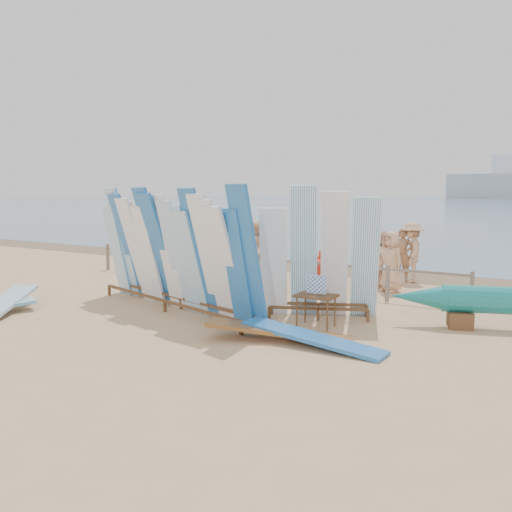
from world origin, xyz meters
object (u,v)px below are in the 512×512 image
Objects in this scene: beachgoer_11 at (226,238)px; beachgoer_1 at (158,240)px; beachgoer_8 at (383,259)px; beachgoer_5 at (370,249)px; vendor_table at (316,310)px; main_surfboard_rack at (172,255)px; flat_board_a at (4,313)px; beachgoer_0 at (169,244)px; beachgoer_9 at (412,252)px; flat_board_c at (279,340)px; flat_board_d at (312,346)px; beachgoer_7 at (402,255)px; beachgoer_2 at (255,248)px; beachgoer_6 at (391,261)px; beach_chair_left at (271,274)px; beach_chair_right at (314,277)px; side_surfboard_rack at (320,259)px; stroller at (325,274)px.

beachgoer_1 reaches higher than beachgoer_11.
beachgoer_5 reaches higher than beachgoer_8.
beachgoer_8 is (-0.36, 5.07, 0.46)m from vendor_table.
main_surfboard_rack reaches higher than flat_board_a.
beachgoer_9 is (8.35, 1.41, 0.07)m from beachgoer_0.
beachgoer_9 is (8.98, 1.31, -0.02)m from beachgoer_1.
flat_board_c is (-0.13, -1.27, -0.35)m from vendor_table.
beachgoer_11 is at bearing 15.85° from flat_board_c.
flat_board_d is 10.89m from beachgoer_0.
beachgoer_7 is 1.23m from beachgoer_8.
beachgoer_5 reaches higher than flat_board_c.
beachgoer_2 is at bearing 122.88° from beachgoer_0.
flat_board_a is 1.65× the size of beachgoer_7.
beach_chair_left is at bearing -144.83° from beachgoer_6.
vendor_table is 1.45m from flat_board_d.
beachgoer_7 is at bearing 25.54° from beach_chair_right.
side_surfboard_rack reaches higher than beach_chair_left.
beach_chair_right is at bearing 93.37° from beachgoer_11.
beachgoer_5 is at bearing 132.59° from beachgoer_0.
main_surfboard_rack is 3.13× the size of beachgoer_9.
main_surfboard_rack is 2.11× the size of flat_board_a.
stroller is at bearing -135.01° from beachgoer_6.
beachgoer_9 is 1.06× the size of beachgoer_2.
side_surfboard_rack is at bearing -3.72° from flat_board_a.
beachgoer_2 is (4.15, 0.12, -0.07)m from beachgoer_1.
beachgoer_1 is at bearing 29.71° from flat_board_c.
beachgoer_7 is at bearing 79.43° from main_surfboard_rack.
side_surfboard_rack is 1.58× the size of beachgoer_5.
vendor_table is 1.32m from flat_board_c.
beachgoer_0 is 3.53m from beachgoer_2.
beach_chair_left is 0.47× the size of beachgoer_9.
side_surfboard_rack is at bearing 161.91° from beachgoer_1.
beach_chair_left is (-3.36, 5.37, 0.25)m from flat_board_c.
beachgoer_11 is at bearing 131.85° from beach_chair_right.
beachgoer_11 is 0.96× the size of beachgoer_1.
beachgoer_7 is at bearing 88.62° from vendor_table.
beachgoer_11 reaches higher than beachgoer_7.
beachgoer_8 is (6.12, 7.74, 0.81)m from flat_board_a.
stroller is at bearing 24.35° from flat_board_d.
beachgoer_1 is (-7.24, 1.06, 0.51)m from stroller.
beachgoer_9 reaches higher than beachgoer_7.
stroller is at bearing -179.62° from beachgoer_1.
beachgoer_9 reaches higher than flat_board_d.
beachgoer_7 is at bearing -164.41° from beachgoer_5.
beachgoer_1 is (-8.73, -1.19, 0.11)m from beachgoer_7.
vendor_table is at bearing -96.83° from beachgoer_7.
flat_board_c is at bearing 131.24° from beachgoer_5.
stroller is (1.76, 4.43, -0.86)m from main_surfboard_rack.
beachgoer_9 is at bearing 62.05° from side_surfboard_rack.
beach_chair_left is at bearing 174.43° from beach_chair_right.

